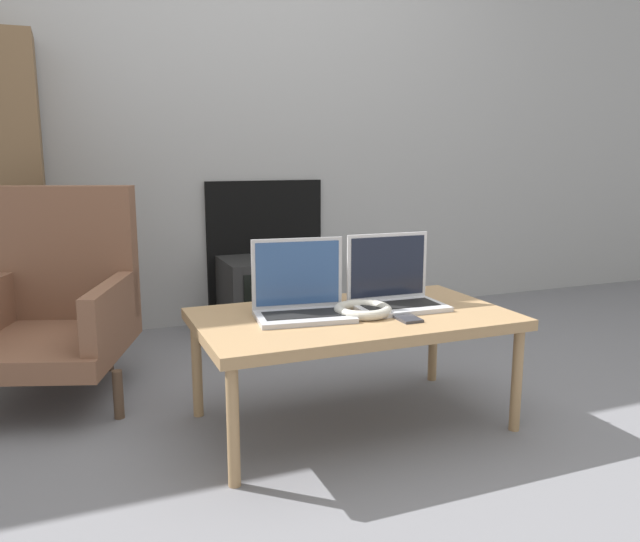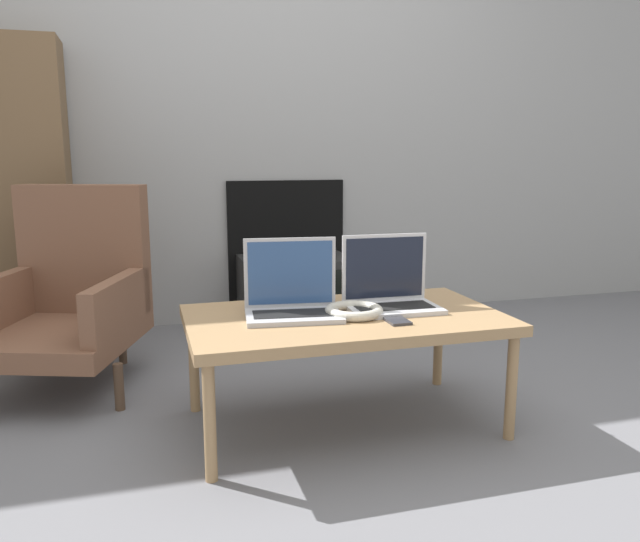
{
  "view_description": "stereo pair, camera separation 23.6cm",
  "coord_description": "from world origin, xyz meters",
  "px_view_note": "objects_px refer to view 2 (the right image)",
  "views": [
    {
      "loc": [
        -0.87,
        -1.63,
        0.92
      ],
      "look_at": [
        0.0,
        0.52,
        0.49
      ],
      "focal_mm": 35.0,
      "sensor_mm": 36.0,
      "label": 1
    },
    {
      "loc": [
        -0.65,
        -1.71,
        0.92
      ],
      "look_at": [
        0.0,
        0.52,
        0.49
      ],
      "focal_mm": 35.0,
      "sensor_mm": 36.0,
      "label": 2
    }
  ],
  "objects_px": {
    "laptop_left": "(292,297)",
    "tv": "(296,292)",
    "laptop_right": "(390,291)",
    "armchair": "(70,293)",
    "phone": "(395,319)",
    "headphones": "(354,311)"
  },
  "relations": [
    {
      "from": "laptop_left",
      "to": "tv",
      "type": "distance_m",
      "value": 1.29
    },
    {
      "from": "tv",
      "to": "laptop_left",
      "type": "bearing_deg",
      "value": -104.38
    },
    {
      "from": "laptop_right",
      "to": "armchair",
      "type": "height_order",
      "value": "armchair"
    },
    {
      "from": "phone",
      "to": "armchair",
      "type": "height_order",
      "value": "armchair"
    },
    {
      "from": "laptop_left",
      "to": "phone",
      "type": "bearing_deg",
      "value": -20.75
    },
    {
      "from": "phone",
      "to": "tv",
      "type": "distance_m",
      "value": 1.4
    },
    {
      "from": "laptop_left",
      "to": "tv",
      "type": "height_order",
      "value": "laptop_left"
    },
    {
      "from": "armchair",
      "to": "phone",
      "type": "bearing_deg",
      "value": -18.85
    },
    {
      "from": "laptop_left",
      "to": "armchair",
      "type": "relative_size",
      "value": 0.42
    },
    {
      "from": "headphones",
      "to": "tv",
      "type": "relative_size",
      "value": 0.34
    },
    {
      "from": "laptop_left",
      "to": "armchair",
      "type": "distance_m",
      "value": 1.02
    },
    {
      "from": "headphones",
      "to": "armchair",
      "type": "xyz_separation_m",
      "value": [
        -0.96,
        0.74,
        -0.04
      ]
    },
    {
      "from": "headphones",
      "to": "phone",
      "type": "xyz_separation_m",
      "value": [
        0.11,
        -0.1,
        -0.01
      ]
    },
    {
      "from": "laptop_left",
      "to": "headphones",
      "type": "relative_size",
      "value": 1.71
    },
    {
      "from": "tv",
      "to": "armchair",
      "type": "relative_size",
      "value": 0.73
    },
    {
      "from": "headphones",
      "to": "phone",
      "type": "relative_size",
      "value": 1.46
    },
    {
      "from": "tv",
      "to": "laptop_right",
      "type": "bearing_deg",
      "value": -88.28
    },
    {
      "from": "phone",
      "to": "armchair",
      "type": "bearing_deg",
      "value": 141.84
    },
    {
      "from": "laptop_right",
      "to": "phone",
      "type": "relative_size",
      "value": 2.36
    },
    {
      "from": "laptop_right",
      "to": "phone",
      "type": "height_order",
      "value": "laptop_right"
    },
    {
      "from": "headphones",
      "to": "laptop_left",
      "type": "bearing_deg",
      "value": 162.35
    },
    {
      "from": "laptop_right",
      "to": "tv",
      "type": "bearing_deg",
      "value": 93.16
    }
  ]
}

